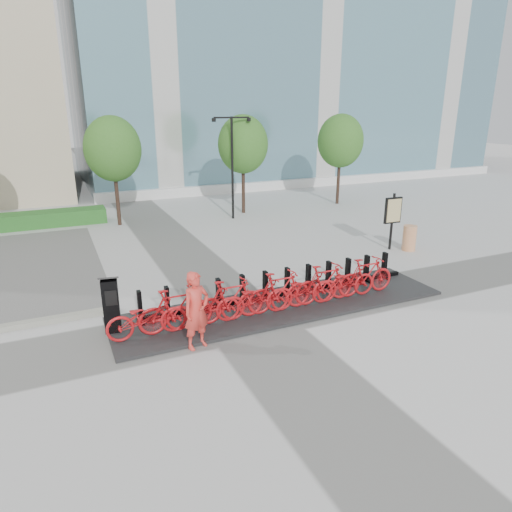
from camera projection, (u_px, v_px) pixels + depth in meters
name	position (u px, v px, depth m)	size (l,w,h in m)	color
ground	(245.00, 319.00, 12.26)	(120.00, 120.00, 0.00)	beige
glass_building	(278.00, 21.00, 36.53)	(32.00, 16.00, 24.00)	#466471
hedge_b	(40.00, 219.00, 21.63)	(6.00, 1.20, 0.70)	#1A5316
tree_1	(113.00, 149.00, 20.95)	(2.60, 2.60, 5.10)	#3C2A1F
tree_2	(243.00, 144.00, 23.49)	(2.60, 2.60, 5.10)	#3C2A1F
tree_3	(340.00, 141.00, 25.84)	(2.60, 2.60, 5.10)	#3C2A1F
streetlamp	(232.00, 156.00, 22.38)	(2.00, 0.20, 5.00)	black
dock_pad	(283.00, 305.00, 13.01)	(9.60, 2.40, 0.08)	#252627
dock_rail_posts	(277.00, 284.00, 13.30)	(8.02, 0.50, 0.85)	black
bike_0	(147.00, 317.00, 11.01)	(0.68, 1.95, 1.03)	#B31317
bike_1	(176.00, 310.00, 11.28)	(0.54, 1.90, 1.14)	#B31317
bike_2	(204.00, 307.00, 11.58)	(0.68, 1.95, 1.03)	#B31317
bike_3	(230.00, 300.00, 11.84)	(0.54, 1.90, 1.14)	#B31317
bike_4	(255.00, 298.00, 12.14)	(0.68, 1.95, 1.03)	#B31317
bike_5	(279.00, 291.00, 12.40)	(0.54, 1.90, 1.14)	#B31317
bike_6	(302.00, 289.00, 12.70)	(0.68, 1.95, 1.03)	#B31317
bike_7	(324.00, 283.00, 12.96)	(0.54, 1.90, 1.14)	#B31317
bike_8	(345.00, 281.00, 13.26)	(0.68, 1.95, 1.03)	#B31317
bike_9	(366.00, 276.00, 13.53)	(0.54, 1.90, 1.14)	#B31317
kiosk	(111.00, 304.00, 11.22)	(0.52, 0.45, 1.50)	black
worker_red	(197.00, 310.00, 10.54)	(0.69, 0.45, 1.88)	red
construction_barrel	(409.00, 238.00, 17.99)	(0.52, 0.52, 1.00)	#E35C00
map_sign	(393.00, 213.00, 17.81)	(0.74, 0.15, 2.26)	black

